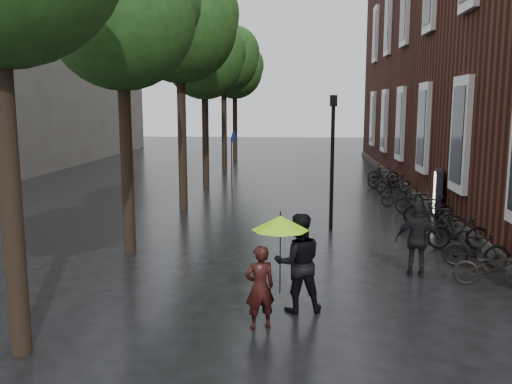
# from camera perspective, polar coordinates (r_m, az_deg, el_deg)

# --- Properties ---
(street_trees) EXTENTS (4.33, 34.03, 8.91)m
(street_trees) POSITION_cam_1_polar(r_m,az_deg,el_deg) (23.28, -6.66, 15.07)
(street_trees) COLOR black
(street_trees) RESTS_ON ground
(person_burgundy) EXTENTS (0.65, 0.55, 1.51)m
(person_burgundy) POSITION_cam_1_polar(r_m,az_deg,el_deg) (9.64, 0.40, -9.99)
(person_burgundy) COLOR black
(person_burgundy) RESTS_ON ground
(person_black) EXTENTS (1.05, 0.88, 1.91)m
(person_black) POSITION_cam_1_polar(r_m,az_deg,el_deg) (10.40, 4.49, -7.42)
(person_black) COLOR black
(person_black) RESTS_ON ground
(lime_umbrella) EXTENTS (1.03, 1.03, 1.53)m
(lime_umbrella) POSITION_cam_1_polar(r_m,az_deg,el_deg) (9.70, 2.59, -3.27)
(lime_umbrella) COLOR black
(lime_umbrella) RESTS_ON ground
(pedestrian_walking) EXTENTS (1.06, 0.56, 1.72)m
(pedestrian_walking) POSITION_cam_1_polar(r_m,az_deg,el_deg) (12.96, 16.68, -4.88)
(pedestrian_walking) COLOR black
(pedestrian_walking) RESTS_ON ground
(parked_bicycles) EXTENTS (2.02, 16.76, 1.03)m
(parked_bicycles) POSITION_cam_1_polar(r_m,az_deg,el_deg) (20.23, 16.54, -1.06)
(parked_bicycles) COLOR black
(parked_bicycles) RESTS_ON ground
(ad_lightbox) EXTENTS (0.26, 1.11, 1.67)m
(ad_lightbox) POSITION_cam_1_polar(r_m,az_deg,el_deg) (20.10, 18.59, -0.13)
(ad_lightbox) COLOR black
(ad_lightbox) RESTS_ON ground
(lamp_post) EXTENTS (0.22, 0.22, 4.21)m
(lamp_post) POSITION_cam_1_polar(r_m,az_deg,el_deg) (16.96, 8.05, 4.47)
(lamp_post) COLOR black
(lamp_post) RESTS_ON ground
(cycle_sign) EXTENTS (0.14, 0.49, 2.67)m
(cycle_sign) POSITION_cam_1_polar(r_m,az_deg,el_deg) (25.68, -2.49, 4.35)
(cycle_sign) COLOR #262628
(cycle_sign) RESTS_ON ground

